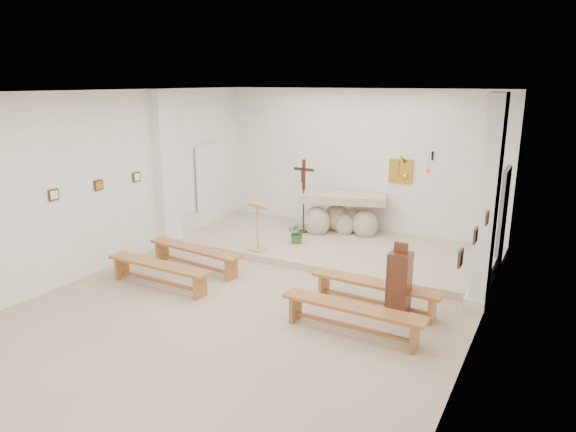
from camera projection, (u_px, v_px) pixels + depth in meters
The scene contains 27 objects.
ground at pixel (246, 308), 8.53m from camera, with size 7.00×10.00×0.00m, color #CCB093.
wall_left at pixel (89, 185), 9.70m from camera, with size 0.02×10.00×3.50m, color white.
wall_right at pixel (475, 237), 6.46m from camera, with size 0.02×10.00×3.50m, color white.
wall_back at pixel (358, 163), 12.31m from camera, with size 7.00×0.02×3.50m, color white.
ceiling at pixel (241, 93), 7.64m from camera, with size 7.00×10.00×0.02m, color silver.
sanctuary_platform at pixel (332, 246), 11.48m from camera, with size 6.98×3.00×0.15m, color #C4B097.
pilaster_left at pixel (166, 170), 11.34m from camera, with size 0.26×0.55×3.50m, color white.
pilaster_right at pixel (488, 204), 8.21m from camera, with size 0.26×0.55×3.50m, color white.
gold_wall_relief at pixel (401, 171), 11.83m from camera, with size 0.55×0.04×0.55m, color gold.
sanctuary_lamp at pixel (429, 168), 11.25m from camera, with size 0.11×0.36×0.44m.
station_frame_left_front at pixel (54, 195), 9.02m from camera, with size 0.03×0.20×0.20m, color #3D261A.
station_frame_left_mid at pixel (99, 185), 9.87m from camera, with size 0.03×0.20×0.20m, color #3D261A.
station_frame_left_rear at pixel (137, 177), 10.72m from camera, with size 0.03×0.20×0.20m, color #3D261A.
station_frame_right_front at pixel (461, 258), 5.80m from camera, with size 0.03×0.20×0.20m, color #3D261A.
station_frame_right_mid at pixel (476, 235), 6.65m from camera, with size 0.03×0.20×0.20m, color #3D261A.
station_frame_right_rear at pixel (487, 218), 7.50m from camera, with size 0.03×0.20×0.20m, color #3D261A.
radiator_left at pixel (188, 226), 12.34m from camera, with size 0.10×0.85×0.52m, color silver.
radiator_right at pixel (489, 277), 9.16m from camera, with size 0.10×0.85×0.52m, color silver.
altar at pixel (342, 216), 12.18m from camera, with size 2.14×1.33×1.03m.
lectern at pixel (257, 226), 10.85m from camera, with size 0.40×0.35×1.08m.
crucifix_stand at pixel (304, 191), 12.06m from camera, with size 0.53×0.23×1.75m.
potted_plant at pixel (297, 232), 11.43m from camera, with size 0.43×0.37×0.48m, color #326127.
donation_pedestal at pixel (399, 285), 8.08m from camera, with size 0.33×0.33×1.25m.
bench_left_front at pixel (195, 253), 10.19m from camera, with size 2.22×0.57×0.46m.
bench_right_front at pixel (375, 289), 8.44m from camera, with size 2.21×0.44×0.46m.
bench_left_second at pixel (159, 269), 9.31m from camera, with size 2.21×0.39×0.46m.
bench_right_second at pixel (352, 313), 7.57m from camera, with size 2.20×0.38×0.46m.
Camera 1 is at (4.39, -6.55, 3.66)m, focal length 32.00 mm.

